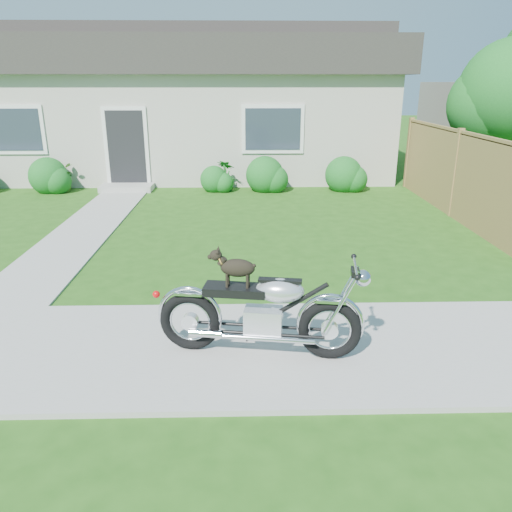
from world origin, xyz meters
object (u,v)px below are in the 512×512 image
at_px(house, 191,103).
at_px(fence, 456,174).
at_px(potted_plant_left, 63,178).
at_px(motorcycle_with_dog, 262,311).
at_px(potted_plant_right, 226,176).

bearing_deg(house, fence, -44.74).
relative_size(potted_plant_left, motorcycle_with_dog, 0.33).
bearing_deg(house, potted_plant_right, -70.50).
distance_m(fence, potted_plant_left, 9.91).
bearing_deg(motorcycle_with_dog, potted_plant_right, 103.16).
distance_m(house, potted_plant_left, 5.02).
bearing_deg(potted_plant_left, motorcycle_with_dog, -59.85).
height_order(fence, motorcycle_with_dog, fence).
bearing_deg(potted_plant_left, potted_plant_right, 0.00).
height_order(house, potted_plant_left, house).
xyz_separation_m(potted_plant_left, motorcycle_with_dog, (5.07, -8.73, 0.19)).
relative_size(house, motorcycle_with_dog, 5.69).
relative_size(house, potted_plant_left, 17.47).
xyz_separation_m(house, motorcycle_with_dog, (1.89, -12.17, -1.61)).
relative_size(house, fence, 1.90).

